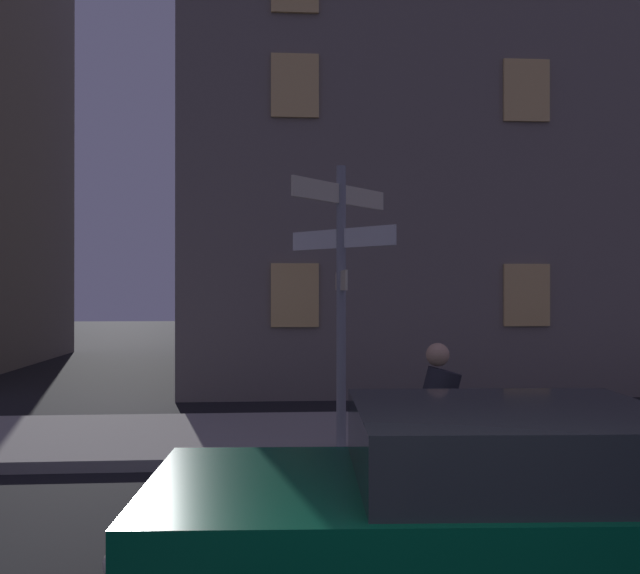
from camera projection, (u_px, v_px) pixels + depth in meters
sidewalk_kerb at (322, 436)px, 8.74m from camera, size 40.00×2.71×0.14m
signpost at (341, 277)px, 7.85m from camera, size 1.27×1.27×3.51m
car_far_trailing at (468, 505)px, 4.02m from camera, size 4.06×2.01×1.36m
cyclist at (443, 435)px, 5.89m from camera, size 1.82×0.33×1.61m
building_right_block at (460, 126)px, 16.65m from camera, size 13.41×9.04×12.88m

